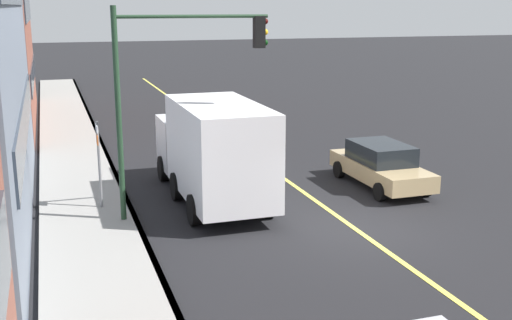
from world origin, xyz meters
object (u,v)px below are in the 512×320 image
at_px(truck_white, 213,149).
at_px(street_sign_post, 99,159).
at_px(car_tan, 381,165).
at_px(traffic_light_mast, 176,76).

distance_m(truck_white, street_sign_post, 3.52).
distance_m(car_tan, traffic_light_mast, 8.14).
bearing_deg(truck_white, traffic_light_mast, 133.79).
bearing_deg(traffic_light_mast, car_tan, -80.72).
xyz_separation_m(car_tan, street_sign_post, (0.18, 9.42, 0.87)).
distance_m(traffic_light_mast, street_sign_post, 3.60).
bearing_deg(traffic_light_mast, street_sign_post, 57.38).
relative_size(car_tan, street_sign_post, 1.65).
xyz_separation_m(traffic_light_mast, street_sign_post, (1.37, 2.14, -2.56)).
height_order(car_tan, street_sign_post, street_sign_post).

